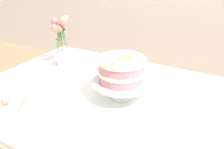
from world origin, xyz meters
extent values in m
cube|color=white|center=(0.00, 0.00, 0.72)|extent=(1.40, 1.00, 0.03)
cylinder|color=brown|center=(-0.60, 0.40, 0.35)|extent=(0.06, 0.06, 0.71)
cylinder|color=brown|center=(0.60, 0.40, 0.35)|extent=(0.06, 0.06, 0.71)
cube|color=white|center=(0.08, 0.00, 0.74)|extent=(0.37, 0.37, 0.00)
cylinder|color=silver|center=(0.08, 0.00, 0.75)|extent=(0.11, 0.11, 0.01)
cylinder|color=silver|center=(0.08, 0.00, 0.79)|extent=(0.03, 0.03, 0.07)
cylinder|color=silver|center=(0.08, 0.00, 0.83)|extent=(0.29, 0.29, 0.01)
cylinder|color=#CC7A84|center=(0.08, 0.00, 0.86)|extent=(0.22, 0.22, 0.04)
cylinder|color=beige|center=(0.08, 0.00, 0.89)|extent=(0.23, 0.23, 0.02)
cylinder|color=#CC7A84|center=(0.08, 0.00, 0.92)|extent=(0.22, 0.22, 0.04)
cylinder|color=beige|center=(0.08, 0.00, 0.95)|extent=(0.23, 0.23, 0.02)
ellipsoid|color=pink|center=(0.05, 0.05, 0.96)|extent=(0.04, 0.03, 0.01)
ellipsoid|color=#E56B51|center=(0.08, -0.08, 0.96)|extent=(0.03, 0.04, 0.01)
ellipsoid|color=yellow|center=(0.08, -0.01, 0.96)|extent=(0.04, 0.03, 0.00)
ellipsoid|color=yellow|center=(0.11, 0.03, 0.96)|extent=(0.03, 0.04, 0.01)
ellipsoid|color=yellow|center=(0.13, 0.08, 0.96)|extent=(0.03, 0.03, 0.00)
ellipsoid|color=orange|center=(0.12, 0.01, 0.96)|extent=(0.04, 0.04, 0.01)
ellipsoid|color=pink|center=(0.03, 0.01, 0.96)|extent=(0.03, 0.04, 0.01)
ellipsoid|color=orange|center=(0.09, 0.00, 0.96)|extent=(0.03, 0.02, 0.01)
cylinder|color=silver|center=(-0.45, 0.20, 0.77)|extent=(0.07, 0.07, 0.06)
cone|color=silver|center=(-0.45, 0.20, 0.83)|extent=(0.11, 0.11, 0.05)
cylinder|color=#2D6028|center=(-0.42, 0.20, 0.93)|extent=(0.03, 0.01, 0.20)
sphere|color=#E47C63|center=(-0.41, 0.20, 1.04)|extent=(0.05, 0.05, 0.05)
ellipsoid|color=#236B2D|center=(-0.43, 0.19, 0.94)|extent=(0.04, 0.02, 0.01)
cylinder|color=#2D6028|center=(-0.43, 0.22, 0.94)|extent=(0.02, 0.03, 0.21)
sphere|color=#E8706E|center=(-0.43, 0.23, 1.04)|extent=(0.05, 0.05, 0.05)
ellipsoid|color=#236B2D|center=(-0.44, 0.22, 0.98)|extent=(0.04, 0.05, 0.01)
cylinder|color=#2D6028|center=(-0.46, 0.22, 0.92)|extent=(0.02, 0.03, 0.16)
sphere|color=#F26D58|center=(-0.47, 0.23, 1.00)|extent=(0.05, 0.05, 0.05)
cylinder|color=#2D6028|center=(-0.48, 0.20, 0.93)|extent=(0.04, 0.01, 0.19)
sphere|color=#ED6A6E|center=(-0.49, 0.21, 1.02)|extent=(0.05, 0.05, 0.05)
ellipsoid|color=#236B2D|center=(-0.48, 0.21, 0.90)|extent=(0.05, 0.03, 0.02)
cylinder|color=#2D6028|center=(-0.46, 0.19, 0.91)|extent=(0.02, 0.01, 0.15)
sphere|color=#E87B62|center=(-0.46, 0.19, 0.98)|extent=(0.05, 0.05, 0.05)
cylinder|color=#2D6028|center=(-0.45, 0.17, 0.92)|extent=(0.01, 0.03, 0.17)
sphere|color=#F17764|center=(-0.45, 0.15, 1.00)|extent=(0.04, 0.04, 0.04)
cylinder|color=#2D6028|center=(-0.44, 0.19, 0.91)|extent=(0.01, 0.01, 0.16)
sphere|color=#EF806F|center=(-0.44, 0.18, 0.99)|extent=(0.04, 0.04, 0.04)
cylinder|color=#2D6028|center=(-0.31, -0.28, 0.74)|extent=(0.08, 0.11, 0.01)
sphere|color=#ED7260|center=(-0.38, -0.32, 0.76)|extent=(0.04, 0.04, 0.04)
ellipsoid|color=yellow|center=(-0.26, 0.10, 0.74)|extent=(0.02, 0.03, 0.01)
ellipsoid|color=pink|center=(0.50, 0.15, 0.74)|extent=(0.04, 0.04, 0.01)
camera|label=1|loc=(0.52, -0.90, 1.35)|focal=36.87mm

